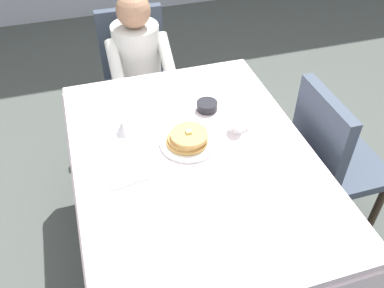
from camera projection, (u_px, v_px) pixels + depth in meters
The scene contains 14 objects.
ground_plane at pixel (194, 247), 2.42m from camera, with size 14.00×14.00×0.00m, color #474C47.
dining_table_main at pixel (194, 169), 1.99m from camera, with size 1.12×1.52×0.74m.
chair_diner at pixel (136, 69), 2.89m from camera, with size 0.44×0.45×0.93m.
diner_person at pixel (139, 63), 2.69m from camera, with size 0.40×0.43×1.12m.
chair_right_side at pixel (330, 155), 2.24m from camera, with size 0.45×0.44×0.93m.
plate_breakfast at pixel (188, 143), 1.99m from camera, with size 0.28×0.28×0.02m, color white.
breakfast_stack at pixel (188, 138), 1.96m from camera, with size 0.20×0.20×0.07m.
cup_coffee at pixel (237, 123), 2.04m from camera, with size 0.11×0.08×0.08m.
bowl_butter at pixel (207, 106), 2.18m from camera, with size 0.11×0.11×0.04m, color black.
syrup_pitcher at pixel (123, 128), 2.03m from camera, with size 0.08×0.08×0.07m.
fork_left_of_plate at pixel (150, 154), 1.94m from camera, with size 0.18×0.01×0.01m, color silver.
knife_right_of_plate at pixel (226, 138), 2.02m from camera, with size 0.20×0.01×0.01m, color silver.
spoon_near_edge at pixel (201, 186), 1.79m from camera, with size 0.15×0.01×0.01m, color silver.
napkin_folded at pixel (127, 175), 1.83m from camera, with size 0.17×0.12×0.01m, color white.
Camera 1 is at (-0.42, -1.34, 2.07)m, focal length 38.85 mm.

